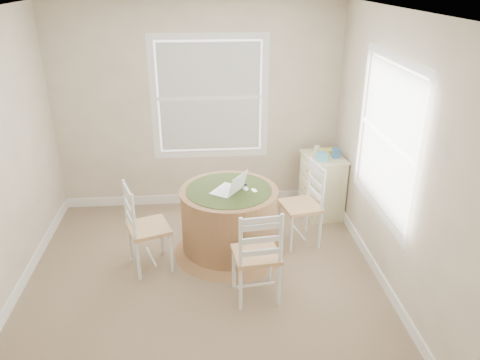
{
  "coord_description": "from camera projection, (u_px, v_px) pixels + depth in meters",
  "views": [
    {
      "loc": [
        0.05,
        -3.94,
        2.89
      ],
      "look_at": [
        0.41,
        0.45,
        0.92
      ],
      "focal_mm": 35.0,
      "sensor_mm": 36.0,
      "label": 1
    }
  ],
  "objects": [
    {
      "name": "chair_right",
      "position": [
        300.0,
        206.0,
        5.26
      ],
      "size": [
        0.48,
        0.49,
        0.95
      ],
      "primitive_type": null,
      "rotation": [
        0.0,
        0.0,
        -1.37
      ],
      "color": "white",
      "rests_on": "ground"
    },
    {
      "name": "cup_cream",
      "position": [
        317.0,
        149.0,
        5.88
      ],
      "size": [
        0.07,
        0.07,
        0.09
      ],
      "primitive_type": "cylinder",
      "color": "beige",
      "rests_on": "corner_chest"
    },
    {
      "name": "laptop",
      "position": [
        229.0,
        189.0,
        4.93
      ],
      "size": [
        0.42,
        0.44,
        0.23
      ],
      "rotation": [
        0.0,
        0.0,
        4.12
      ],
      "color": "white",
      "rests_on": "round_table"
    },
    {
      "name": "mouse",
      "position": [
        246.0,
        189.0,
        4.98
      ],
      "size": [
        0.09,
        0.11,
        0.03
      ],
      "primitive_type": "ellipsoid",
      "rotation": [
        0.0,
        0.0,
        0.33
      ],
      "color": "white",
      "rests_on": "round_table"
    },
    {
      "name": "box_blue",
      "position": [
        337.0,
        153.0,
        5.7
      ],
      "size": [
        0.09,
        0.09,
        0.12
      ],
      "primitive_type": "cube",
      "rotation": [
        0.0,
        0.0,
        0.14
      ],
      "color": "#3663A2",
      "rests_on": "corner_chest"
    },
    {
      "name": "chair_near",
      "position": [
        256.0,
        254.0,
        4.36
      ],
      "size": [
        0.46,
        0.44,
        0.95
      ],
      "primitive_type": null,
      "rotation": [
        0.0,
        0.0,
        3.25
      ],
      "color": "white",
      "rests_on": "ground"
    },
    {
      "name": "corner_chest",
      "position": [
        322.0,
        185.0,
        5.94
      ],
      "size": [
        0.52,
        0.65,
        0.79
      ],
      "rotation": [
        0.0,
        0.0,
        0.14
      ],
      "color": "beige",
      "rests_on": "ground"
    },
    {
      "name": "keys",
      "position": [
        244.0,
        185.0,
        5.09
      ],
      "size": [
        0.07,
        0.07,
        0.02
      ],
      "primitive_type": "cube",
      "rotation": [
        0.0,
        0.0,
        0.33
      ],
      "color": "black",
      "rests_on": "round_table"
    },
    {
      "name": "room",
      "position": [
        216.0,
        156.0,
        4.39
      ],
      "size": [
        3.64,
        3.64,
        2.64
      ],
      "color": "#887656",
      "rests_on": "ground"
    },
    {
      "name": "round_table",
      "position": [
        229.0,
        218.0,
        5.12
      ],
      "size": [
        1.24,
        1.24,
        0.76
      ],
      "rotation": [
        0.0,
        0.0,
        0.33
      ],
      "color": "#906240",
      "rests_on": "ground"
    },
    {
      "name": "box_yellow",
      "position": [
        326.0,
        152.0,
        5.83
      ],
      "size": [
        0.16,
        0.12,
        0.06
      ],
      "primitive_type": "cube",
      "rotation": [
        0.0,
        0.0,
        0.14
      ],
      "color": "#E7DA51",
      "rests_on": "corner_chest"
    },
    {
      "name": "phone",
      "position": [
        254.0,
        191.0,
        4.96
      ],
      "size": [
        0.07,
        0.1,
        0.02
      ],
      "primitive_type": "cube",
      "rotation": [
        0.0,
        0.0,
        0.33
      ],
      "color": "#B7BABF",
      "rests_on": "round_table"
    },
    {
      "name": "chair_left",
      "position": [
        149.0,
        227.0,
        4.81
      ],
      "size": [
        0.52,
        0.53,
        0.95
      ],
      "primitive_type": null,
      "rotation": [
        0.0,
        0.0,
        1.92
      ],
      "color": "white",
      "rests_on": "ground"
    },
    {
      "name": "tissue_box",
      "position": [
        322.0,
        157.0,
        5.63
      ],
      "size": [
        0.14,
        0.14,
        0.1
      ],
      "primitive_type": "cube",
      "rotation": [
        0.0,
        0.0,
        0.14
      ],
      "color": "#56A7C4",
      "rests_on": "corner_chest"
    }
  ]
}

